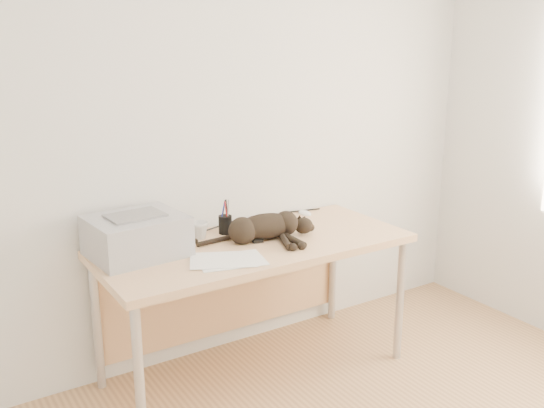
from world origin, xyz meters
TOP-DOWN VIEW (x-y plane):
  - wall_back at (0.00, 1.75)m, footprint 3.50×0.00m
  - desk at (0.00, 1.48)m, footprint 1.60×0.70m
  - printer at (-0.57, 1.53)m, footprint 0.46×0.40m
  - papers at (-0.24, 1.23)m, footprint 0.39×0.33m
  - cat at (0.06, 1.40)m, footprint 0.62×0.35m
  - mug at (-0.21, 1.59)m, footprint 0.13×0.13m
  - pen_cup at (-0.06, 1.60)m, footprint 0.07×0.07m
  - remote_grey at (0.19, 1.51)m, footprint 0.07×0.20m
  - remote_black at (0.03, 1.45)m, footprint 0.09×0.19m
  - mouse at (0.51, 1.67)m, footprint 0.06×0.10m
  - cable_tangle at (0.00, 1.70)m, footprint 1.36×0.09m

SIDE VIEW (x-z plane):
  - desk at x=0.00m, z-range 0.24..0.98m
  - papers at x=-0.24m, z-range 0.74..0.75m
  - cable_tangle at x=0.00m, z-range 0.74..0.75m
  - remote_black at x=0.03m, z-range 0.74..0.76m
  - remote_grey at x=0.19m, z-range 0.74..0.76m
  - mouse at x=0.51m, z-range 0.74..0.77m
  - mug at x=-0.21m, z-range 0.74..0.83m
  - pen_cup at x=-0.06m, z-range 0.70..0.88m
  - cat at x=0.06m, z-range 0.73..0.87m
  - printer at x=-0.57m, z-range 0.74..0.94m
  - wall_back at x=0.00m, z-range -0.45..3.05m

